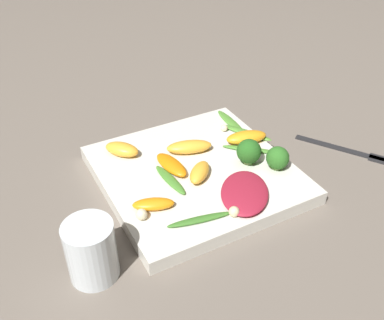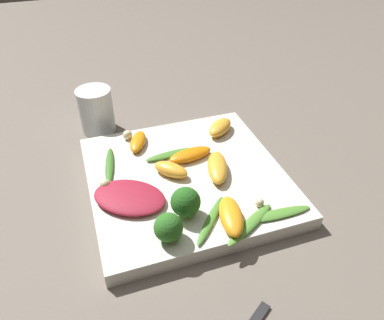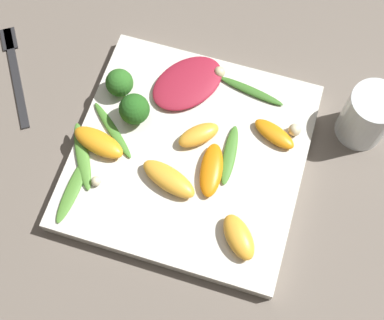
# 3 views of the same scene
# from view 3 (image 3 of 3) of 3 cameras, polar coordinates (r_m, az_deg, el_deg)

# --- Properties ---
(ground_plane) EXTENTS (2.40, 2.40, 0.00)m
(ground_plane) POSITION_cam_3_polar(r_m,az_deg,el_deg) (0.71, -0.29, 0.08)
(ground_plane) COLOR #6B6056
(plate) EXTENTS (0.29, 0.29, 0.02)m
(plate) POSITION_cam_3_polar(r_m,az_deg,el_deg) (0.70, -0.29, 0.44)
(plate) COLOR silver
(plate) RESTS_ON ground_plane
(drinking_glass) EXTENTS (0.06, 0.06, 0.08)m
(drinking_glass) POSITION_cam_3_polar(r_m,az_deg,el_deg) (0.72, 18.19, 4.49)
(drinking_glass) COLOR white
(drinking_glass) RESTS_ON ground_plane
(fork) EXTENTS (0.11, 0.15, 0.01)m
(fork) POSITION_cam_3_polar(r_m,az_deg,el_deg) (0.81, -18.50, 9.62)
(fork) COLOR #262628
(fork) RESTS_ON ground_plane
(radicchio_leaf_0) EXTENTS (0.12, 0.13, 0.01)m
(radicchio_leaf_0) POSITION_cam_3_polar(r_m,az_deg,el_deg) (0.72, -0.48, 8.21)
(radicchio_leaf_0) COLOR maroon
(radicchio_leaf_0) RESTS_ON plate
(orange_segment_0) EXTENTS (0.08, 0.05, 0.02)m
(orange_segment_0) POSITION_cam_3_polar(r_m,az_deg,el_deg) (0.66, -2.50, -2.02)
(orange_segment_0) COLOR #FCAD33
(orange_segment_0) RESTS_ON plate
(orange_segment_1) EXTENTS (0.06, 0.06, 0.02)m
(orange_segment_1) POSITION_cam_3_polar(r_m,az_deg,el_deg) (0.69, 0.71, 2.69)
(orange_segment_1) COLOR #FCAD33
(orange_segment_1) RESTS_ON plate
(orange_segment_2) EXTENTS (0.04, 0.08, 0.02)m
(orange_segment_2) POSITION_cam_3_polar(r_m,az_deg,el_deg) (0.67, 2.08, -1.06)
(orange_segment_2) COLOR orange
(orange_segment_2) RESTS_ON plate
(orange_segment_3) EXTENTS (0.06, 0.05, 0.01)m
(orange_segment_3) POSITION_cam_3_polar(r_m,az_deg,el_deg) (0.70, 8.77, 2.76)
(orange_segment_3) COLOR orange
(orange_segment_3) RESTS_ON plate
(orange_segment_4) EXTENTS (0.08, 0.05, 0.02)m
(orange_segment_4) POSITION_cam_3_polar(r_m,az_deg,el_deg) (0.69, -9.94, 1.86)
(orange_segment_4) COLOR orange
(orange_segment_4) RESTS_ON plate
(orange_segment_5) EXTENTS (0.06, 0.06, 0.02)m
(orange_segment_5) POSITION_cam_3_polar(r_m,az_deg,el_deg) (0.64, 5.01, -8.19)
(orange_segment_5) COLOR #FCAD33
(orange_segment_5) RESTS_ON plate
(broccoli_floret_0) EXTENTS (0.04, 0.04, 0.04)m
(broccoli_floret_0) POSITION_cam_3_polar(r_m,az_deg,el_deg) (0.69, -6.17, 5.40)
(broccoli_floret_0) COLOR #84AD5B
(broccoli_floret_0) RESTS_ON plate
(broccoli_floret_1) EXTENTS (0.04, 0.04, 0.04)m
(broccoli_floret_1) POSITION_cam_3_polar(r_m,az_deg,el_deg) (0.72, -7.75, 8.14)
(broccoli_floret_1) COLOR #7A9E51
(broccoli_floret_1) RESTS_ON plate
(arugula_sprig_0) EXTENTS (0.02, 0.08, 0.01)m
(arugula_sprig_0) POSITION_cam_3_polar(r_m,az_deg,el_deg) (0.68, 4.03, 0.57)
(arugula_sprig_0) COLOR #47842D
(arugula_sprig_0) RESTS_ON plate
(arugula_sprig_1) EXTENTS (0.02, 0.10, 0.01)m
(arugula_sprig_1) POSITION_cam_3_polar(r_m,az_deg,el_deg) (0.68, -12.55, -2.97)
(arugula_sprig_1) COLOR #518E33
(arugula_sprig_1) RESTS_ON plate
(arugula_sprig_2) EXTENTS (0.09, 0.03, 0.01)m
(arugula_sprig_2) POSITION_cam_3_polar(r_m,az_deg,el_deg) (0.73, 6.30, 7.34)
(arugula_sprig_2) COLOR #3D7528
(arugula_sprig_2) RESTS_ON plate
(arugula_sprig_3) EXTENTS (0.06, 0.09, 0.01)m
(arugula_sprig_3) POSITION_cam_3_polar(r_m,az_deg,el_deg) (0.69, -11.61, 0.44)
(arugula_sprig_3) COLOR #518E33
(arugula_sprig_3) RESTS_ON plate
(arugula_sprig_4) EXTENTS (0.08, 0.07, 0.01)m
(arugula_sprig_4) POSITION_cam_3_polar(r_m,az_deg,el_deg) (0.70, -8.50, 3.13)
(arugula_sprig_4) COLOR #47842D
(arugula_sprig_4) RESTS_ON plate
(macadamia_nut_0) EXTENTS (0.02, 0.02, 0.02)m
(macadamia_nut_0) POSITION_cam_3_polar(r_m,az_deg,el_deg) (0.70, 10.90, 3.18)
(macadamia_nut_0) COLOR beige
(macadamia_nut_0) RESTS_ON plate
(macadamia_nut_1) EXTENTS (0.01, 0.01, 0.01)m
(macadamia_nut_1) POSITION_cam_3_polar(r_m,az_deg,el_deg) (0.67, -10.20, -2.23)
(macadamia_nut_1) COLOR beige
(macadamia_nut_1) RESTS_ON plate
(macadamia_nut_2) EXTENTS (0.02, 0.02, 0.02)m
(macadamia_nut_2) POSITION_cam_3_polar(r_m,az_deg,el_deg) (0.73, 2.96, 9.35)
(macadamia_nut_2) COLOR beige
(macadamia_nut_2) RESTS_ON plate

